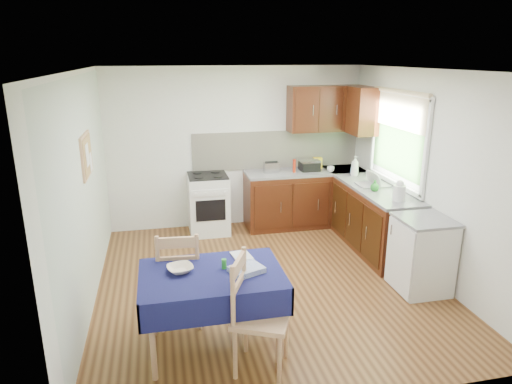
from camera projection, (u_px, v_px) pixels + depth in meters
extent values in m
plane|color=#482913|center=(267.00, 282.00, 5.56)|extent=(4.20, 4.20, 0.00)
cube|color=white|center=(269.00, 70.00, 4.84)|extent=(4.00, 4.20, 0.02)
cube|color=silver|center=(236.00, 148.00, 7.16)|extent=(4.00, 0.02, 2.50)
cube|color=silver|center=(338.00, 261.00, 3.23)|extent=(4.00, 0.02, 2.50)
cube|color=silver|center=(83.00, 194.00, 4.79)|extent=(0.02, 4.20, 2.50)
cube|color=silver|center=(426.00, 174.00, 5.60)|extent=(0.02, 4.20, 2.50)
cube|color=black|center=(305.00, 199.00, 7.33)|extent=(1.90, 0.60, 0.86)
cube|color=black|center=(374.00, 220.00, 6.39)|extent=(0.60, 1.70, 0.86)
cube|color=slate|center=(305.00, 172.00, 7.20)|extent=(1.90, 0.60, 0.04)
cube|color=slate|center=(377.00, 190.00, 6.26)|extent=(0.60, 1.70, 0.04)
cube|color=slate|center=(344.00, 170.00, 7.33)|extent=(0.60, 0.60, 0.04)
cube|color=beige|center=(277.00, 149.00, 7.29)|extent=(2.70, 0.02, 0.60)
cube|color=black|center=(326.00, 108.00, 7.11)|extent=(1.20, 0.35, 0.70)
cube|color=black|center=(363.00, 111.00, 6.80)|extent=(0.35, 0.50, 0.70)
cube|color=white|center=(208.00, 204.00, 7.01)|extent=(0.60, 0.60, 0.90)
cube|color=black|center=(208.00, 176.00, 6.88)|extent=(0.58, 0.58, 0.02)
cube|color=black|center=(211.00, 211.00, 6.72)|extent=(0.44, 0.01, 0.32)
cube|color=#305C25|center=(398.00, 143.00, 6.18)|extent=(0.01, 1.40, 0.85)
cube|color=white|center=(401.00, 95.00, 5.99)|extent=(0.04, 1.48, 0.06)
cube|color=white|center=(393.00, 183.00, 6.34)|extent=(0.04, 1.48, 0.06)
cube|color=#C9AE8B|center=(399.00, 112.00, 6.05)|extent=(0.02, 1.36, 0.44)
cube|color=white|center=(422.00, 256.00, 5.26)|extent=(0.55, 0.58, 0.85)
cube|color=slate|center=(426.00, 220.00, 5.14)|extent=(0.58, 0.60, 0.03)
cube|color=tan|center=(86.00, 155.00, 4.97)|extent=(0.02, 0.62, 0.47)
cube|color=olive|center=(88.00, 155.00, 4.98)|extent=(0.01, 0.56, 0.41)
cube|color=white|center=(87.00, 155.00, 4.90)|extent=(0.00, 0.18, 0.24)
cube|color=white|center=(91.00, 162.00, 5.12)|extent=(0.00, 0.15, 0.20)
cube|color=#0F113E|center=(212.00, 274.00, 4.09)|extent=(1.25, 0.83, 0.03)
cube|color=#0F113E|center=(218.00, 310.00, 3.73)|extent=(1.29, 0.02, 0.26)
cube|color=#0F113E|center=(207.00, 265.00, 4.52)|extent=(1.29, 0.02, 0.26)
cube|color=#0F113E|center=(140.00, 293.00, 4.00)|extent=(0.02, 0.87, 0.26)
cube|color=#0F113E|center=(279.00, 279.00, 4.25)|extent=(0.02, 0.87, 0.26)
cylinder|color=tan|center=(153.00, 341.00, 3.78)|extent=(0.05, 0.05, 0.75)
cylinder|color=tan|center=(279.00, 325.00, 4.00)|extent=(0.05, 0.05, 0.75)
cylinder|color=tan|center=(153.00, 300.00, 4.41)|extent=(0.05, 0.05, 0.75)
cylinder|color=tan|center=(262.00, 289.00, 4.63)|extent=(0.05, 0.05, 0.75)
cube|color=tan|center=(180.00, 278.00, 4.62)|extent=(0.49, 0.49, 0.04)
cube|color=tan|center=(177.00, 251.00, 4.32)|extent=(0.41, 0.07, 0.33)
cylinder|color=tan|center=(199.00, 289.00, 4.88)|extent=(0.04, 0.04, 0.49)
cylinder|color=tan|center=(164.00, 291.00, 4.84)|extent=(0.04, 0.04, 0.49)
cylinder|color=tan|center=(199.00, 307.00, 4.53)|extent=(0.04, 0.04, 0.49)
cylinder|color=tan|center=(162.00, 310.00, 4.49)|extent=(0.04, 0.04, 0.49)
cube|color=tan|center=(262.00, 318.00, 3.90)|extent=(0.62, 0.62, 0.04)
cube|color=tan|center=(239.00, 274.00, 3.82)|extent=(0.21, 0.40, 0.33)
cylinder|color=tan|center=(279.00, 359.00, 3.75)|extent=(0.04, 0.04, 0.50)
cylinder|color=tan|center=(286.00, 333.00, 4.10)|extent=(0.04, 0.04, 0.50)
cylinder|color=tan|center=(235.00, 353.00, 3.83)|extent=(0.04, 0.04, 0.50)
cylinder|color=tan|center=(246.00, 328.00, 4.18)|extent=(0.04, 0.04, 0.50)
cube|color=#B4B3B8|center=(271.00, 167.00, 7.06)|extent=(0.23, 0.14, 0.16)
cube|color=black|center=(271.00, 162.00, 7.03)|extent=(0.20, 0.02, 0.02)
cube|color=black|center=(309.00, 166.00, 7.19)|extent=(0.29, 0.25, 0.14)
cube|color=#B4B3B8|center=(310.00, 161.00, 7.16)|extent=(0.29, 0.25, 0.03)
cylinder|color=#B5260E|center=(294.00, 166.00, 7.05)|extent=(0.05, 0.05, 0.21)
cube|color=yellow|center=(318.00, 163.00, 7.32)|extent=(0.15, 0.12, 0.18)
cube|color=gray|center=(373.00, 185.00, 6.37)|extent=(0.42, 0.32, 0.02)
cylinder|color=white|center=(373.00, 178.00, 6.35)|extent=(0.05, 0.20, 0.20)
cylinder|color=white|center=(399.00, 193.00, 5.69)|extent=(0.16, 0.16, 0.19)
sphere|color=white|center=(400.00, 184.00, 5.66)|extent=(0.10, 0.10, 0.10)
imported|color=silver|center=(331.00, 169.00, 7.11)|extent=(0.13, 0.13, 0.09)
imported|color=white|center=(355.00, 166.00, 6.84)|extent=(0.16, 0.16, 0.30)
imported|color=#1D5EAE|center=(354.00, 169.00, 6.92)|extent=(0.12, 0.12, 0.19)
imported|color=#238226|center=(375.00, 186.00, 6.10)|extent=(0.17, 0.17, 0.15)
imported|color=#F7E5CA|center=(180.00, 269.00, 4.10)|extent=(0.28, 0.28, 0.06)
imported|color=white|center=(233.00, 257.00, 4.38)|extent=(0.21, 0.26, 0.02)
cylinder|color=#248428|center=(224.00, 264.00, 4.16)|extent=(0.05, 0.05, 0.09)
cube|color=#284493|center=(247.00, 269.00, 4.09)|extent=(0.34, 0.31, 0.05)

